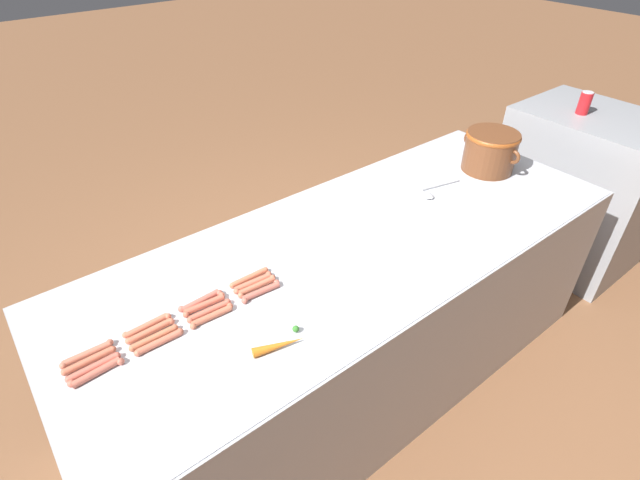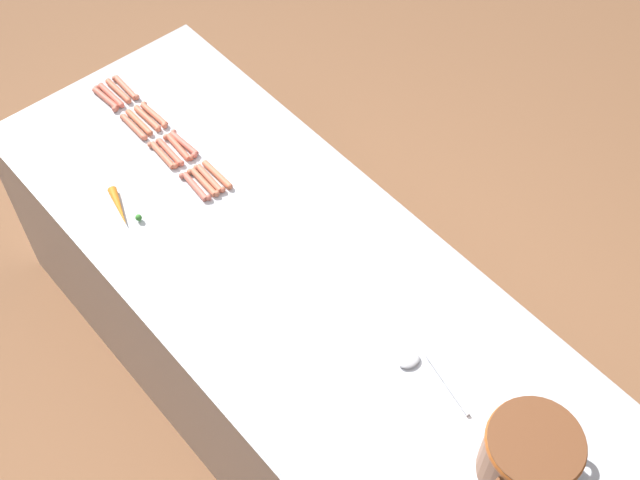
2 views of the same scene
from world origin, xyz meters
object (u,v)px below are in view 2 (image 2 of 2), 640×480
(serving_spoon, at_px, (422,368))
(carrot, at_px, (120,208))
(hot_dog_10, at_px, (170,152))
(hot_dog_9, at_px, (140,122))
(hot_dog_0, at_px, (126,88))
(hot_dog_13, at_px, (134,127))
(hot_dog_14, at_px, (163,155))
(hot_dog_7, at_px, (209,178))
(hot_dog_5, at_px, (147,118))
(hot_dog_3, at_px, (217,175))
(hot_dog_15, at_px, (195,186))
(hot_dog_8, at_px, (112,95))
(hot_dog_12, at_px, (106,98))
(hot_dog_6, at_px, (178,147))
(bean_pot, at_px, (530,454))
(hot_dog_11, at_px, (204,182))
(hot_dog_1, at_px, (154,115))
(hot_dog_2, at_px, (184,144))
(hot_dog_4, at_px, (118,91))

(serving_spoon, height_order, carrot, carrot)
(hot_dog_10, bearing_deg, hot_dog_9, -90.30)
(hot_dog_0, bearing_deg, hot_dog_13, 64.53)
(hot_dog_14, height_order, serving_spoon, hot_dog_14)
(hot_dog_13, bearing_deg, serving_spoon, 93.84)
(hot_dog_7, bearing_deg, hot_dog_5, -90.37)
(hot_dog_5, relative_size, serving_spoon, 0.61)
(hot_dog_3, relative_size, hot_dog_15, 1.00)
(hot_dog_0, relative_size, hot_dog_13, 1.00)
(hot_dog_8, xyz_separation_m, serving_spoon, (-0.06, 1.58, -0.00))
(hot_dog_3, distance_m, hot_dog_5, 0.39)
(hot_dog_5, relative_size, hot_dog_12, 1.00)
(hot_dog_6, distance_m, hot_dog_9, 0.20)
(hot_dog_10, height_order, serving_spoon, hot_dog_10)
(bean_pot, xyz_separation_m, carrot, (0.33, -1.50, -0.10))
(hot_dog_9, xyz_separation_m, hot_dog_11, (-0.00, 0.39, 0.00))
(hot_dog_1, height_order, serving_spoon, hot_dog_1)
(hot_dog_12, xyz_separation_m, bean_pot, (-0.08, 1.98, 0.10))
(hot_dog_3, height_order, hot_dog_6, same)
(hot_dog_9, bearing_deg, hot_dog_8, -90.04)
(bean_pot, bearing_deg, hot_dog_0, -90.31)
(hot_dog_10, bearing_deg, hot_dog_0, -99.30)
(hot_dog_2, bearing_deg, bean_pot, 89.69)
(hot_dog_15, xyz_separation_m, bean_pot, (-0.08, 1.41, 0.10))
(hot_dog_7, distance_m, hot_dog_15, 0.06)
(hot_dog_12, bearing_deg, hot_dog_7, 95.66)
(hot_dog_12, relative_size, hot_dog_14, 1.00)
(hot_dog_7, xyz_separation_m, serving_spoon, (-0.03, 1.01, -0.00))
(hot_dog_7, bearing_deg, hot_dog_2, -98.86)
(hot_dog_1, bearing_deg, hot_dog_8, -72.28)
(hot_dog_1, xyz_separation_m, hot_dog_13, (0.09, 0.00, 0.00))
(hot_dog_2, height_order, hot_dog_3, same)
(hot_dog_9, distance_m, carrot, 0.41)
(hot_dog_4, relative_size, hot_dog_14, 1.00)
(hot_dog_8, xyz_separation_m, hot_dog_13, (0.03, 0.19, 0.00))
(hot_dog_7, relative_size, serving_spoon, 0.60)
(hot_dog_15, bearing_deg, bean_pot, 93.25)
(hot_dog_3, bearing_deg, hot_dog_4, -87.01)
(hot_dog_9, bearing_deg, hot_dog_11, 90.68)
(hot_dog_0, relative_size, carrot, 0.91)
(hot_dog_2, bearing_deg, hot_dog_5, -81.84)
(hot_dog_7, bearing_deg, hot_dog_1, -94.75)
(hot_dog_5, distance_m, carrot, 0.43)
(hot_dog_0, bearing_deg, hot_dog_2, 89.69)
(hot_dog_8, xyz_separation_m, hot_dog_10, (0.00, 0.38, 0.00))
(hot_dog_2, relative_size, hot_dog_15, 1.00)
(hot_dog_15, bearing_deg, hot_dog_4, -95.96)
(hot_dog_1, bearing_deg, hot_dog_6, 81.89)
(hot_dog_13, bearing_deg, hot_dog_0, -115.47)
(hot_dog_5, relative_size, bean_pot, 0.50)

